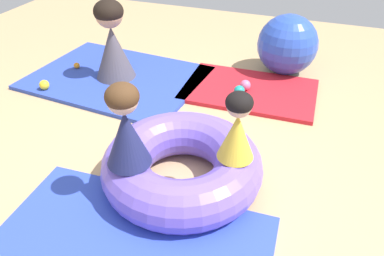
{
  "coord_description": "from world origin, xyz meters",
  "views": [
    {
      "loc": [
        0.77,
        -1.75,
        1.86
      ],
      "look_at": [
        0.03,
        0.29,
        0.35
      ],
      "focal_mm": 35.2,
      "sensor_mm": 36.0,
      "label": 1
    }
  ],
  "objects_px": {
    "inflatable_cushion": "(182,165)",
    "adult_seated": "(112,41)",
    "child_in_navy": "(126,126)",
    "play_ball_pink": "(245,85)",
    "exercise_ball_large": "(287,45)",
    "play_ball_orange": "(77,66)",
    "play_ball_teal": "(239,91)",
    "child_in_yellow": "(237,127)",
    "play_ball_yellow": "(44,85)"
  },
  "relations": [
    {
      "from": "play_ball_pink",
      "to": "play_ball_teal",
      "type": "bearing_deg",
      "value": -101.67
    },
    {
      "from": "child_in_yellow",
      "to": "play_ball_pink",
      "type": "height_order",
      "value": "child_in_yellow"
    },
    {
      "from": "play_ball_orange",
      "to": "play_ball_teal",
      "type": "xyz_separation_m",
      "value": [
        1.83,
        0.02,
        0.02
      ]
    },
    {
      "from": "play_ball_pink",
      "to": "child_in_yellow",
      "type": "bearing_deg",
      "value": -79.95
    },
    {
      "from": "adult_seated",
      "to": "child_in_navy",
      "type": "bearing_deg",
      "value": -35.25
    },
    {
      "from": "play_ball_pink",
      "to": "exercise_ball_large",
      "type": "bearing_deg",
      "value": 65.03
    },
    {
      "from": "child_in_yellow",
      "to": "adult_seated",
      "type": "relative_size",
      "value": 0.58
    },
    {
      "from": "play_ball_pink",
      "to": "child_in_navy",
      "type": "bearing_deg",
      "value": -101.98
    },
    {
      "from": "child_in_navy",
      "to": "child_in_yellow",
      "type": "xyz_separation_m",
      "value": [
        0.61,
        0.28,
        -0.04
      ]
    },
    {
      "from": "child_in_yellow",
      "to": "play_ball_yellow",
      "type": "relative_size",
      "value": 4.76
    },
    {
      "from": "child_in_yellow",
      "to": "adult_seated",
      "type": "distance_m",
      "value": 2.03
    },
    {
      "from": "child_in_navy",
      "to": "adult_seated",
      "type": "xyz_separation_m",
      "value": [
        -0.99,
        1.52,
        -0.17
      ]
    },
    {
      "from": "child_in_yellow",
      "to": "play_ball_orange",
      "type": "height_order",
      "value": "child_in_yellow"
    },
    {
      "from": "inflatable_cushion",
      "to": "play_ball_yellow",
      "type": "relative_size",
      "value": 11.41
    },
    {
      "from": "play_ball_orange",
      "to": "play_ball_yellow",
      "type": "distance_m",
      "value": 0.52
    },
    {
      "from": "adult_seated",
      "to": "inflatable_cushion",
      "type": "bearing_deg",
      "value": -23.79
    },
    {
      "from": "play_ball_orange",
      "to": "exercise_ball_large",
      "type": "bearing_deg",
      "value": 19.88
    },
    {
      "from": "play_ball_teal",
      "to": "child_in_navy",
      "type": "bearing_deg",
      "value": -102.01
    },
    {
      "from": "inflatable_cushion",
      "to": "play_ball_orange",
      "type": "distance_m",
      "value": 2.16
    },
    {
      "from": "play_ball_yellow",
      "to": "play_ball_teal",
      "type": "xyz_separation_m",
      "value": [
        1.85,
        0.54,
        0.0
      ]
    },
    {
      "from": "adult_seated",
      "to": "play_ball_yellow",
      "type": "bearing_deg",
      "value": -114.95
    },
    {
      "from": "child_in_navy",
      "to": "adult_seated",
      "type": "distance_m",
      "value": 1.82
    },
    {
      "from": "inflatable_cushion",
      "to": "exercise_ball_large",
      "type": "height_order",
      "value": "exercise_ball_large"
    },
    {
      "from": "child_in_yellow",
      "to": "play_ball_teal",
      "type": "xyz_separation_m",
      "value": [
        -0.28,
        1.28,
        -0.47
      ]
    },
    {
      "from": "child_in_navy",
      "to": "play_ball_yellow",
      "type": "relative_size",
      "value": 5.64
    },
    {
      "from": "adult_seated",
      "to": "play_ball_yellow",
      "type": "xyz_separation_m",
      "value": [
        -0.53,
        -0.5,
        -0.34
      ]
    },
    {
      "from": "inflatable_cushion",
      "to": "adult_seated",
      "type": "distance_m",
      "value": 1.79
    },
    {
      "from": "play_ball_yellow",
      "to": "play_ball_pink",
      "type": "bearing_deg",
      "value": 19.69
    },
    {
      "from": "inflatable_cushion",
      "to": "play_ball_pink",
      "type": "relative_size",
      "value": 10.59
    },
    {
      "from": "adult_seated",
      "to": "play_ball_yellow",
      "type": "relative_size",
      "value": 8.24
    },
    {
      "from": "child_in_navy",
      "to": "play_ball_yellow",
      "type": "bearing_deg",
      "value": -117.27
    },
    {
      "from": "inflatable_cushion",
      "to": "child_in_navy",
      "type": "xyz_separation_m",
      "value": [
        -0.25,
        -0.26,
        0.43
      ]
    },
    {
      "from": "child_in_yellow",
      "to": "play_ball_teal",
      "type": "distance_m",
      "value": 1.39
    },
    {
      "from": "inflatable_cushion",
      "to": "child_in_navy",
      "type": "distance_m",
      "value": 0.56
    },
    {
      "from": "child_in_navy",
      "to": "exercise_ball_large",
      "type": "relative_size",
      "value": 0.86
    },
    {
      "from": "play_ball_yellow",
      "to": "play_ball_pink",
      "type": "distance_m",
      "value": 1.99
    },
    {
      "from": "play_ball_pink",
      "to": "play_ball_yellow",
      "type": "bearing_deg",
      "value": -160.31
    },
    {
      "from": "inflatable_cushion",
      "to": "play_ball_teal",
      "type": "height_order",
      "value": "inflatable_cushion"
    },
    {
      "from": "play_ball_teal",
      "to": "exercise_ball_large",
      "type": "xyz_separation_m",
      "value": [
        0.32,
        0.75,
        0.22
      ]
    },
    {
      "from": "inflatable_cushion",
      "to": "adult_seated",
      "type": "xyz_separation_m",
      "value": [
        -1.24,
        1.26,
        0.26
      ]
    },
    {
      "from": "child_in_navy",
      "to": "exercise_ball_large",
      "type": "distance_m",
      "value": 2.42
    },
    {
      "from": "child_in_yellow",
      "to": "play_ball_orange",
      "type": "distance_m",
      "value": 2.5
    },
    {
      "from": "child_in_navy",
      "to": "child_in_yellow",
      "type": "relative_size",
      "value": 1.18
    },
    {
      "from": "inflatable_cushion",
      "to": "play_ball_pink",
      "type": "bearing_deg",
      "value": 85.6
    },
    {
      "from": "adult_seated",
      "to": "play_ball_pink",
      "type": "bearing_deg",
      "value": 28.9
    },
    {
      "from": "child_in_navy",
      "to": "play_ball_teal",
      "type": "relative_size",
      "value": 5.18
    },
    {
      "from": "adult_seated",
      "to": "play_ball_pink",
      "type": "distance_m",
      "value": 1.4
    },
    {
      "from": "adult_seated",
      "to": "child_in_yellow",
      "type": "bearing_deg",
      "value": -16.09
    },
    {
      "from": "inflatable_cushion",
      "to": "play_ball_teal",
      "type": "relative_size",
      "value": 10.47
    },
    {
      "from": "child_in_navy",
      "to": "play_ball_yellow",
      "type": "height_order",
      "value": "child_in_navy"
    }
  ]
}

